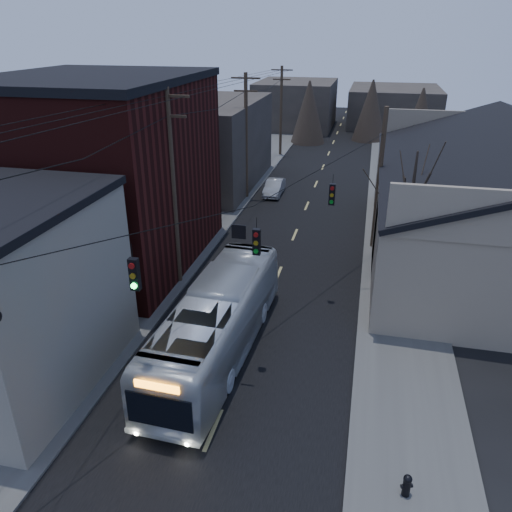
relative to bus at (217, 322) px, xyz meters
The scene contains 12 objects.
road_surface 17.86m from the bus, 86.45° to the left, with size 9.00×110.00×0.02m, color black.
sidewalk_left 18.63m from the bus, 106.90° to the left, with size 4.00×110.00×0.12m, color #474744.
sidewalk_right 19.38m from the bus, 66.84° to the left, with size 4.00×110.00×0.12m, color #474744.
building_brick 12.31m from the bus, 138.89° to the left, with size 10.00×12.00×10.00m, color #330D0B.
building_left_far 25.28m from the bus, 109.46° to the left, with size 9.00×14.00×7.00m, color #342F29.
building_far_left 53.01m from the bus, 95.30° to the left, with size 10.00×12.00×6.00m, color #342F29.
building_far_right 58.34m from the bus, 82.02° to the left, with size 12.00×14.00×5.00m, color #342F29.
bare_tree 11.06m from the bus, 45.61° to the left, with size 0.40×0.40×7.20m, color black.
utility_lines 12.55m from the bus, 99.59° to the left, with size 11.24×45.28×10.50m.
bus is the anchor object (origin of this frame).
parked_car 22.14m from the bus, 94.93° to the left, with size 1.30×3.73×1.23m, color #95989C.
fire_hydrant 9.25m from the bus, 37.09° to the right, with size 0.36×0.26×0.75m.
Camera 1 is at (4.30, -4.27, 12.44)m, focal length 35.00 mm.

